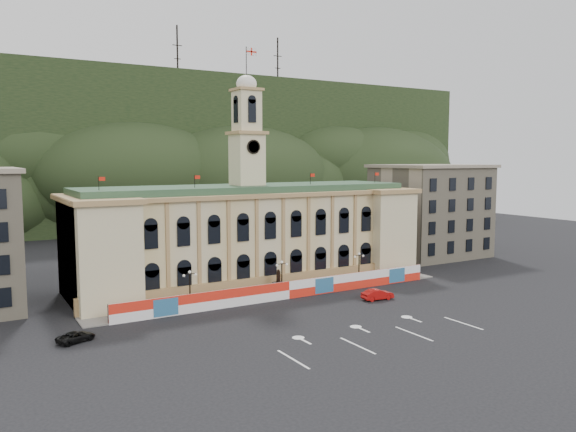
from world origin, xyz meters
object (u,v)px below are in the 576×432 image
statue (278,286)px  red_sedan (378,294)px  black_suv (76,337)px  lamp_center (282,275)px

statue → red_sedan: (10.45, -9.87, -0.43)m
statue → black_suv: size_ratio=0.81×
lamp_center → black_suv: 30.31m
red_sedan → black_suv: (-39.95, 2.37, -0.18)m
statue → black_suv: bearing=-165.7°
red_sedan → black_suv: bearing=92.4°
statue → black_suv: statue is taller
statue → lamp_center: bearing=-90.0°
lamp_center → black_suv: bearing=-167.6°
statue → red_sedan: size_ratio=0.78×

